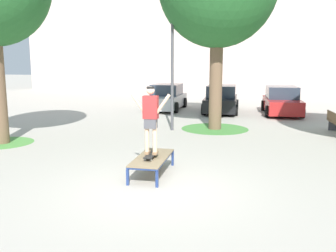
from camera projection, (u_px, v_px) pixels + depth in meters
The scene contains 11 objects.
ground_plane at pixel (155, 188), 8.42m from camera, with size 120.00×120.00×0.00m, color #B2AA9E.
building_facade at pixel (236, 8), 33.58m from camera, with size 41.09×4.00×15.12m, color beige.
skate_box at pixel (152, 159), 9.35m from camera, with size 0.88×1.95×0.46m.
skateboard at pixel (151, 155), 9.23m from camera, with size 0.25×0.81×0.09m.
skater at pixel (151, 116), 9.06m from camera, with size 1.00×0.30×1.69m.
grass_patch_near_left at pixel (2, 143), 13.05m from camera, with size 2.14×2.14×0.01m, color #519342.
grass_patch_mid_back at pixel (215, 129), 15.78m from camera, with size 2.84×2.84×0.01m, color #47893D.
car_silver at pixel (166, 98), 21.96m from camera, with size 2.05×4.27×1.50m.
car_black at pixel (221, 100), 20.87m from camera, with size 2.16×4.32×1.50m.
car_red at pixel (282, 101), 20.07m from camera, with size 2.24×4.35×1.50m.
light_post at pixel (172, 36), 14.82m from camera, with size 0.36×0.36×5.83m.
Camera 1 is at (2.46, -7.67, 2.85)m, focal length 39.59 mm.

